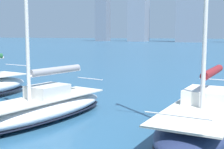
{
  "coord_description": "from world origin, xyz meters",
  "views": [
    {
      "loc": [
        -5.52,
        4.78,
        3.8
      ],
      "look_at": [
        -0.22,
        -6.53,
        2.2
      ],
      "focal_mm": 50.0,
      "sensor_mm": 36.0,
      "label": 1
    }
  ],
  "objects": [
    {
      "name": "sailboat_grey",
      "position": [
        3.13,
        -6.18,
        0.6
      ],
      "size": [
        3.55,
        8.12,
        9.72
      ],
      "color": "white",
      "rests_on": "ground"
    },
    {
      "name": "sailboat_maroon",
      "position": [
        -3.81,
        -7.4,
        0.64
      ],
      "size": [
        3.34,
        8.62,
        10.37
      ],
      "color": "navy",
      "rests_on": "ground"
    }
  ]
}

